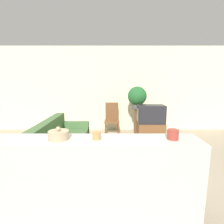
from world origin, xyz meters
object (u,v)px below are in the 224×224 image
at_px(television, 151,114).
at_px(couch, 62,143).
at_px(wooden_chair, 112,117).
at_px(potted_plant, 137,97).
at_px(decorative_bowl, 59,135).

bearing_deg(television, couch, -155.97).
distance_m(couch, wooden_chair, 1.98).
bearing_deg(couch, potted_plant, 38.98).
height_order(television, decorative_bowl, decorative_bowl).
bearing_deg(wooden_chair, television, -33.12).
bearing_deg(decorative_bowl, television, 58.10).
bearing_deg(potted_plant, couch, -141.02).
height_order(wooden_chair, potted_plant, potted_plant).
distance_m(wooden_chair, potted_plant, 1.00).
height_order(couch, wooden_chair, wooden_chair).
distance_m(couch, decorative_bowl, 1.91).
xyz_separation_m(couch, wooden_chair, (1.09, 1.63, 0.24)).
bearing_deg(television, potted_plant, 119.31).
relative_size(wooden_chair, decorative_bowl, 4.11).
xyz_separation_m(television, decorative_bowl, (-1.65, -2.65, 0.26)).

